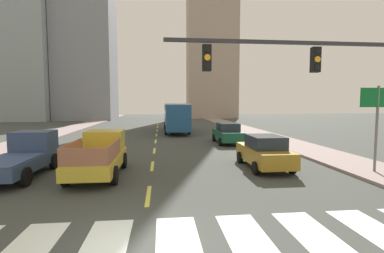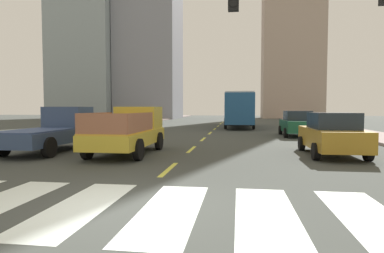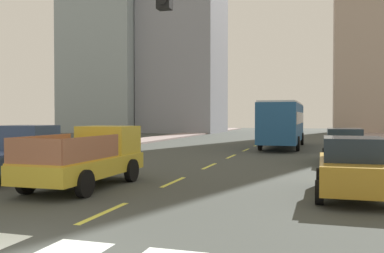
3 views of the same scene
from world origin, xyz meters
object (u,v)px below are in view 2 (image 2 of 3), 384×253
(pickup_dark, at_px, (55,130))
(sedan_near_right, at_px, (332,134))
(city_bus, at_px, (239,108))
(pickup_stakebed, at_px, (130,131))
(sedan_near_left, at_px, (297,124))

(pickup_dark, xyz_separation_m, sedan_near_right, (11.82, 0.10, -0.06))
(city_bus, bearing_deg, pickup_stakebed, -103.18)
(pickup_stakebed, xyz_separation_m, sedan_near_right, (8.25, 0.32, -0.08))
(pickup_stakebed, distance_m, sedan_near_right, 8.26)
(sedan_near_left, bearing_deg, sedan_near_right, -93.54)
(pickup_dark, height_order, city_bus, city_bus)
(city_bus, bearing_deg, pickup_dark, -112.90)
(pickup_stakebed, xyz_separation_m, sedan_near_left, (8.46, 9.48, -0.08))
(pickup_stakebed, bearing_deg, city_bus, 74.28)
(pickup_stakebed, height_order, pickup_dark, same)
(city_bus, xyz_separation_m, sedan_near_right, (3.60, -19.09, -1.09))
(pickup_stakebed, bearing_deg, sedan_near_left, 46.02)
(pickup_dark, height_order, sedan_near_right, pickup_dark)
(pickup_dark, bearing_deg, sedan_near_right, 1.67)
(sedan_near_left, height_order, sedan_near_right, same)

